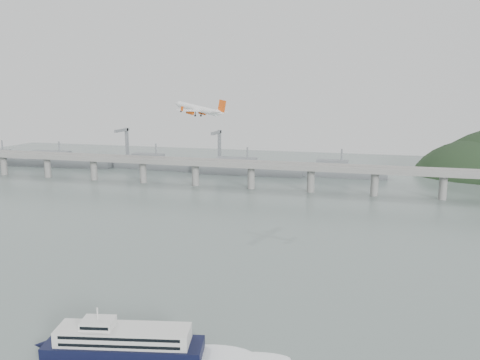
% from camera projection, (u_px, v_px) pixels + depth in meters
% --- Properties ---
extents(ground, '(900.00, 900.00, 0.00)m').
position_uv_depth(ground, '(206.00, 287.00, 197.69)').
color(ground, slate).
rests_on(ground, ground).
extents(bridge, '(800.00, 22.00, 23.90)m').
position_uv_depth(bridge, '(285.00, 170.00, 384.01)').
color(bridge, gray).
rests_on(bridge, ground).
extents(distant_fleet, '(453.00, 60.90, 40.00)m').
position_uv_depth(distant_fleet, '(150.00, 164.00, 487.81)').
color(distant_fleet, slate).
rests_on(distant_fleet, ground).
extents(ferry, '(81.35, 26.62, 15.48)m').
position_uv_depth(ferry, '(124.00, 342.00, 147.11)').
color(ferry, black).
rests_on(ferry, ground).
extents(airliner, '(40.61, 37.75, 11.20)m').
position_uv_depth(airliner, '(199.00, 109.00, 294.81)').
color(airliner, white).
rests_on(airliner, ground).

